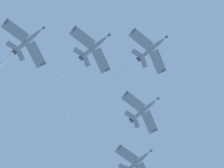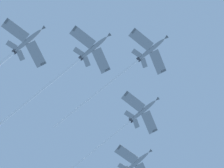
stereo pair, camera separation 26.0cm
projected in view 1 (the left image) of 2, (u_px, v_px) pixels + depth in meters
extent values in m
ellipsoid|color=gray|center=(151.00, 49.00, 167.64)|extent=(4.81, 11.96, 4.21)
cone|color=#595E60|center=(166.00, 38.00, 167.60)|extent=(1.66, 2.10, 1.55)
ellipsoid|color=black|center=(155.00, 45.00, 168.20)|extent=(1.76, 3.10, 1.55)
cube|color=gray|center=(158.00, 62.00, 169.22)|extent=(9.57, 7.55, 1.06)
cube|color=#595E60|center=(163.00, 71.00, 170.64)|extent=(1.49, 1.89, 0.55)
cube|color=gray|center=(141.00, 39.00, 165.87)|extent=(9.11, 3.83, 1.06)
cube|color=#595E60|center=(134.00, 31.00, 164.69)|extent=(0.76, 1.80, 0.55)
cube|color=gray|center=(144.00, 63.00, 168.39)|extent=(3.98, 3.49, 0.59)
cube|color=gray|center=(137.00, 53.00, 166.95)|extent=(3.66, 1.92, 0.59)
cube|color=#595E60|center=(140.00, 57.00, 168.99)|extent=(0.99, 2.94, 3.30)
cylinder|color=#38383D|center=(139.00, 60.00, 167.72)|extent=(1.09, 1.34, 1.02)
cylinder|color=#38383D|center=(138.00, 58.00, 167.43)|extent=(1.09, 1.34, 1.02)
cylinder|color=white|center=(96.00, 94.00, 167.69)|extent=(11.17, 36.69, 10.20)
ellipsoid|color=gray|center=(143.00, 111.00, 173.25)|extent=(4.88, 11.88, 4.64)
cone|color=#595E60|center=(157.00, 99.00, 173.47)|extent=(1.68, 2.13, 1.60)
ellipsoid|color=black|center=(147.00, 107.00, 173.88)|extent=(1.78, 3.10, 1.64)
cube|color=gray|center=(150.00, 122.00, 174.81)|extent=(9.54, 7.57, 1.19)
cube|color=#595E60|center=(155.00, 130.00, 176.22)|extent=(1.49, 1.87, 0.62)
cube|color=gray|center=(133.00, 102.00, 171.44)|extent=(9.13, 3.87, 1.19)
cube|color=#595E60|center=(126.00, 94.00, 170.24)|extent=(0.77, 1.79, 0.62)
cube|color=gray|center=(136.00, 124.00, 173.81)|extent=(3.97, 3.49, 0.65)
cube|color=gray|center=(129.00, 115.00, 172.36)|extent=(3.65, 1.88, 0.65)
cube|color=#595E60|center=(132.00, 118.00, 174.42)|extent=(1.04, 3.01, 3.36)
cylinder|color=#38383D|center=(132.00, 121.00, 173.11)|extent=(1.10, 1.36, 1.05)
cylinder|color=#38383D|center=(130.00, 120.00, 172.82)|extent=(1.10, 1.36, 1.05)
cylinder|color=white|center=(90.00, 154.00, 172.33)|extent=(11.11, 35.80, 11.37)
ellipsoid|color=gray|center=(94.00, 48.00, 162.72)|extent=(4.77, 11.92, 4.52)
cone|color=#595E60|center=(108.00, 36.00, 162.85)|extent=(1.66, 2.12, 1.58)
ellipsoid|color=black|center=(98.00, 44.00, 163.33)|extent=(1.76, 3.10, 1.62)
cube|color=gray|center=(101.00, 61.00, 164.29)|extent=(9.56, 7.52, 1.16)
cube|color=#595E60|center=(107.00, 70.00, 165.69)|extent=(1.48, 1.88, 0.60)
cube|color=gray|center=(82.00, 37.00, 160.94)|extent=(9.10, 3.79, 1.16)
cube|color=#595E60|center=(74.00, 29.00, 159.75)|extent=(0.75, 1.79, 0.60)
cube|color=gray|center=(86.00, 62.00, 163.35)|extent=(3.98, 3.48, 0.64)
cube|color=gray|center=(78.00, 52.00, 161.91)|extent=(3.67, 1.92, 0.64)
cube|color=#595E60|center=(82.00, 56.00, 163.96)|extent=(1.00, 3.00, 3.34)
cylinder|color=#38383D|center=(82.00, 59.00, 162.66)|extent=(1.09, 1.35, 1.04)
cylinder|color=#38383D|center=(80.00, 57.00, 162.38)|extent=(1.09, 1.35, 1.04)
cylinder|color=white|center=(28.00, 101.00, 162.06)|extent=(13.05, 43.89, 13.31)
ellipsoid|color=gray|center=(137.00, 163.00, 176.57)|extent=(4.63, 11.97, 4.32)
cone|color=#595E60|center=(150.00, 151.00, 176.56)|extent=(1.64, 2.10, 1.56)
ellipsoid|color=black|center=(141.00, 158.00, 177.13)|extent=(1.72, 3.09, 1.57)
cube|color=gray|center=(127.00, 154.00, 174.81)|extent=(9.06, 3.69, 1.09)
cube|color=#595E60|center=(119.00, 147.00, 173.65)|extent=(0.73, 1.78, 0.57)
cube|color=gray|center=(123.00, 167.00, 175.86)|extent=(3.69, 1.97, 0.61)
ellipsoid|color=gray|center=(27.00, 41.00, 157.47)|extent=(4.68, 11.91, 4.59)
cone|color=#595E60|center=(43.00, 28.00, 157.63)|extent=(1.65, 2.12, 1.59)
ellipsoid|color=black|center=(32.00, 37.00, 158.09)|extent=(1.74, 3.10, 1.63)
cube|color=gray|center=(36.00, 55.00, 159.02)|extent=(9.57, 7.47, 1.18)
cube|color=#595E60|center=(43.00, 64.00, 160.42)|extent=(1.47, 1.88, 0.61)
cube|color=gray|center=(15.00, 31.00, 155.69)|extent=(9.08, 3.72, 1.18)
cube|color=#595E60|center=(6.00, 22.00, 154.51)|extent=(0.74, 1.78, 0.61)
cube|color=gray|center=(20.00, 56.00, 158.07)|extent=(3.98, 3.46, 0.65)
cube|color=gray|center=(11.00, 45.00, 156.64)|extent=(3.68, 1.94, 0.65)
cube|color=#595E60|center=(16.00, 50.00, 158.69)|extent=(0.98, 3.01, 3.35)
cylinder|color=#38383D|center=(15.00, 53.00, 157.38)|extent=(1.08, 1.35, 1.04)
cylinder|color=#38383D|center=(13.00, 51.00, 157.10)|extent=(1.08, 1.35, 1.04)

